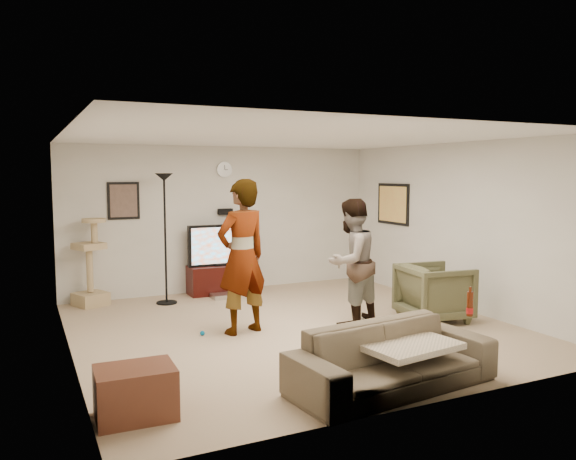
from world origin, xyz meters
name	(u,v)px	position (x,y,z in m)	size (l,w,h in m)	color
floor	(293,328)	(0.00, 0.00, -0.01)	(5.50, 5.50, 0.02)	tan
ceiling	(294,136)	(0.00, 0.00, 2.51)	(5.50, 5.50, 0.02)	white
wall_back	(224,219)	(0.00, 2.75, 1.25)	(5.50, 0.04, 2.50)	silver
wall_front	(433,265)	(0.00, -2.75, 1.25)	(5.50, 0.04, 2.50)	silver
wall_left	(68,246)	(-2.75, 0.00, 1.25)	(0.04, 5.50, 2.50)	silver
wall_right	(457,226)	(2.75, 0.00, 1.25)	(0.04, 5.50, 2.50)	silver
wall_clock	(224,170)	(0.00, 2.72, 2.10)	(0.26, 0.26, 0.04)	white
wall_speaker	(225,212)	(0.00, 2.69, 1.38)	(0.25, 0.10, 0.10)	black
picture_back	(124,201)	(-1.70, 2.73, 1.60)	(0.42, 0.03, 0.52)	brown
picture_right	(393,204)	(2.73, 1.60, 1.50)	(0.03, 0.78, 0.62)	#FBB55C
tv_stand	(222,279)	(-0.13, 2.50, 0.24)	(1.15, 0.45, 0.48)	black
console_box	(224,296)	(-0.24, 2.11, 0.04)	(0.40, 0.30, 0.07)	#BABABA
tv	(222,245)	(-0.13, 2.50, 0.83)	(1.17, 0.08, 0.69)	black
tv_screen	(223,245)	(-0.13, 2.46, 0.83)	(1.08, 0.01, 0.61)	#3FBAF0
floor_lamp	(165,239)	(-1.18, 2.13, 1.02)	(0.32, 0.32, 2.04)	black
cat_tree	(89,262)	(-2.28, 2.50, 0.68)	(0.44, 0.44, 1.36)	tan
person_left	(242,257)	(-0.69, 0.08, 0.98)	(0.72, 0.47, 1.97)	#9E9FB1
person_right	(351,262)	(0.79, -0.16, 0.85)	(0.83, 0.65, 1.70)	#3B468A
sofa	(393,357)	(-0.07, -2.30, 0.30)	(2.04, 0.80, 0.60)	brown
throw_blanket	(406,345)	(0.09, -2.30, 0.40)	(0.90, 0.70, 0.06)	beige
beer_bottle	(470,304)	(0.87, -2.30, 0.72)	(0.06, 0.06, 0.25)	#481505
armchair	(434,292)	(1.94, -0.49, 0.39)	(0.84, 0.87, 0.79)	#4A4A30
side_table	(135,392)	(-2.40, -1.91, 0.21)	(0.64, 0.48, 0.43)	#532A1B
toy_ball	(202,333)	(-1.19, 0.17, 0.03)	(0.06, 0.06, 0.06)	#0465A0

